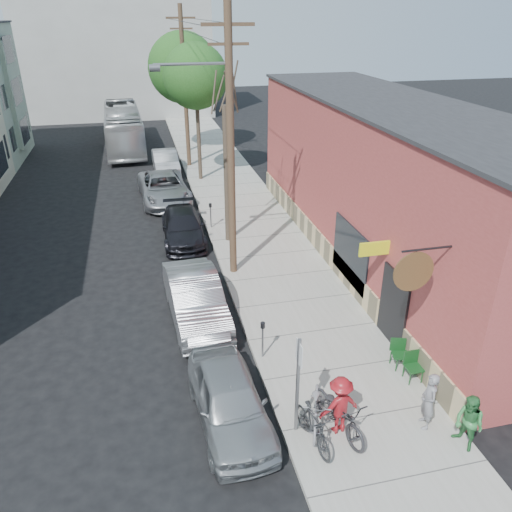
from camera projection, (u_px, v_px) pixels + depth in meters
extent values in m
plane|color=black|center=(187.00, 353.00, 15.83)|extent=(120.00, 120.00, 0.00)
cube|color=#A3A196|center=(245.00, 215.00, 26.27)|extent=(4.50, 58.00, 0.15)
cube|color=#A8413E|center=(387.00, 186.00, 20.61)|extent=(5.00, 20.00, 6.50)
cube|color=#2B2B2D|center=(397.00, 103.00, 19.15)|extent=(5.20, 20.20, 0.12)
cube|color=#D1B883|center=(325.00, 251.00, 21.29)|extent=(0.10, 20.00, 1.10)
cube|color=black|center=(393.00, 309.00, 15.72)|extent=(0.10, 1.60, 2.60)
cube|color=black|center=(350.00, 253.00, 18.64)|extent=(0.08, 3.00, 2.20)
cylinder|color=brown|center=(413.00, 272.00, 12.46)|extent=(1.10, 0.06, 1.10)
cube|color=yellow|center=(374.00, 249.00, 15.52)|extent=(1.00, 0.08, 0.45)
cube|color=#8D9F87|center=(9.00, 95.00, 34.62)|extent=(1.10, 3.20, 7.00)
cube|color=#B1B0AB|center=(117.00, 52.00, 49.41)|extent=(18.00, 8.00, 12.00)
cube|color=slate|center=(298.00, 386.00, 12.13)|extent=(0.07, 0.07, 2.80)
cube|color=silver|center=(299.00, 353.00, 11.69)|extent=(0.02, 0.45, 0.60)
cylinder|color=slate|center=(263.00, 342.00, 15.19)|extent=(0.06, 0.06, 1.10)
cylinder|color=black|center=(263.00, 325.00, 14.92)|extent=(0.14, 0.14, 0.18)
cylinder|color=slate|center=(211.00, 217.00, 24.36)|extent=(0.06, 0.06, 1.10)
cylinder|color=black|center=(210.00, 205.00, 24.09)|extent=(0.14, 0.14, 0.18)
cylinder|color=#503A28|center=(231.00, 150.00, 18.28)|extent=(0.28, 0.28, 10.00)
cube|color=#503A28|center=(228.00, 24.00, 16.42)|extent=(1.80, 0.12, 0.12)
cube|color=#503A28|center=(228.00, 44.00, 16.69)|extent=(1.40, 0.10, 0.10)
cylinder|color=slate|center=(155.00, 68.00, 16.48)|extent=(0.35, 0.24, 0.24)
cylinder|color=#503A28|center=(185.00, 89.00, 32.30)|extent=(0.28, 0.28, 10.00)
cube|color=#503A28|center=(181.00, 18.00, 30.44)|extent=(1.80, 0.12, 0.12)
cube|color=#503A28|center=(181.00, 28.00, 30.71)|extent=(1.40, 0.10, 0.10)
cylinder|color=#44392C|center=(226.00, 176.00, 21.94)|extent=(0.24, 0.24, 6.11)
cylinder|color=#44392C|center=(198.00, 133.00, 30.44)|extent=(0.24, 0.24, 5.80)
sphere|color=#295F21|center=(196.00, 76.00, 28.99)|extent=(3.79, 3.79, 3.79)
cylinder|color=#44392C|center=(186.00, 113.00, 36.83)|extent=(0.24, 0.24, 5.59)
sphere|color=#295F21|center=(183.00, 68.00, 35.44)|extent=(4.95, 4.95, 4.95)
imported|color=gray|center=(429.00, 401.00, 12.52)|extent=(0.51, 0.66, 1.61)
imported|color=#327E3F|center=(469.00, 423.00, 11.92)|extent=(0.72, 0.84, 1.51)
imported|color=maroon|center=(340.00, 405.00, 12.38)|extent=(1.13, 0.74, 1.63)
imported|color=black|center=(339.00, 413.00, 12.49)|extent=(1.22, 2.25, 1.12)
imported|color=black|center=(313.00, 427.00, 12.11)|extent=(0.76, 1.81, 1.05)
imported|color=slate|center=(317.00, 409.00, 12.69)|extent=(1.33, 2.06, 1.02)
imported|color=#9DA1A4|center=(230.00, 400.00, 12.88)|extent=(1.98, 4.37, 1.46)
imported|color=#929499|center=(196.00, 299.00, 17.24)|extent=(1.99, 5.01, 1.62)
imported|color=black|center=(183.00, 227.00, 23.30)|extent=(1.99, 4.67, 1.34)
imported|color=#9A9CA1|center=(164.00, 188.00, 28.05)|extent=(2.92, 5.75, 1.56)
imported|color=#9EA1A5|center=(166.00, 162.00, 32.99)|extent=(1.67, 4.49, 1.46)
imported|color=silver|center=(123.00, 128.00, 38.54)|extent=(3.04, 11.40, 3.15)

